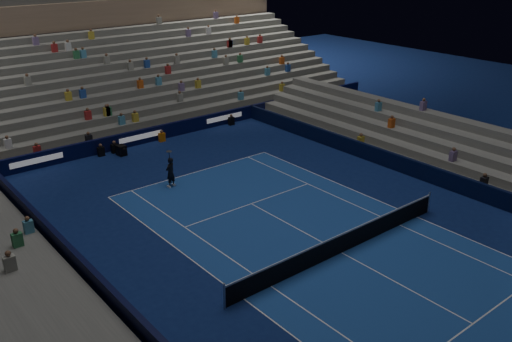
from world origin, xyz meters
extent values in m
plane|color=#0D1C52|center=(0.00, 0.00, 0.00)|extent=(90.00, 90.00, 0.00)
cube|color=#1B4395|center=(0.00, 0.00, 0.01)|extent=(10.97, 23.77, 0.01)
cube|color=black|center=(0.00, 18.50, 0.50)|extent=(44.00, 0.25, 1.00)
cube|color=black|center=(9.70, 0.00, 0.50)|extent=(0.25, 37.00, 1.00)
cube|color=black|center=(-9.70, 0.00, 0.50)|extent=(0.25, 37.00, 1.00)
cube|color=#62625E|center=(0.00, 19.50, 0.25)|extent=(44.00, 1.00, 0.50)
cube|color=#62625E|center=(0.00, 20.50, 0.50)|extent=(44.00, 1.00, 1.00)
cube|color=#62625E|center=(0.00, 21.50, 0.75)|extent=(44.00, 1.00, 1.50)
cube|color=#62625E|center=(0.00, 22.50, 1.00)|extent=(44.00, 1.00, 2.00)
cube|color=#62625E|center=(0.00, 23.50, 1.25)|extent=(44.00, 1.00, 2.50)
cube|color=#62625E|center=(0.00, 24.50, 1.50)|extent=(44.00, 1.00, 3.00)
cube|color=#62625E|center=(0.00, 25.50, 1.75)|extent=(44.00, 1.00, 3.50)
cube|color=#62625E|center=(0.00, 26.50, 2.00)|extent=(44.00, 1.00, 4.00)
cube|color=#62625E|center=(0.00, 27.50, 2.25)|extent=(44.00, 1.00, 4.50)
cube|color=#62625E|center=(0.00, 28.50, 2.50)|extent=(44.00, 1.00, 5.00)
cube|color=#62625E|center=(0.00, 29.50, 2.75)|extent=(44.00, 1.00, 5.50)
cube|color=#62625E|center=(0.00, 30.50, 3.00)|extent=(44.00, 1.00, 6.00)
cube|color=#8E7158|center=(0.00, 31.60, 7.10)|extent=(44.00, 0.60, 2.20)
cube|color=slate|center=(10.50, 0.00, 0.25)|extent=(1.00, 37.00, 0.50)
cube|color=slate|center=(11.50, 0.00, 0.50)|extent=(1.00, 37.00, 1.00)
cube|color=slate|center=(12.50, 0.00, 0.75)|extent=(1.00, 37.00, 1.50)
cube|color=slate|center=(13.50, 0.00, 1.00)|extent=(1.00, 37.00, 2.00)
cube|color=slate|center=(14.50, 0.00, 1.25)|extent=(1.00, 37.00, 2.50)
cylinder|color=#B2B2B7|center=(-6.40, 0.00, 0.55)|extent=(0.10, 0.10, 1.10)
cylinder|color=#B2B2B7|center=(6.40, 0.00, 0.55)|extent=(0.10, 0.10, 1.10)
cube|color=black|center=(0.00, 0.00, 0.45)|extent=(12.80, 0.03, 0.90)
cube|color=white|center=(0.00, 0.00, 0.94)|extent=(12.80, 0.04, 0.08)
imported|color=black|center=(-2.10, 10.99, 0.87)|extent=(0.74, 0.61, 1.73)
cube|color=black|center=(-1.98, 17.32, 0.33)|extent=(0.55, 0.65, 0.66)
cylinder|color=black|center=(-1.98, 16.84, 0.53)|extent=(0.19, 0.36, 0.16)
camera|label=1|loc=(-16.41, -14.19, 12.75)|focal=39.03mm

